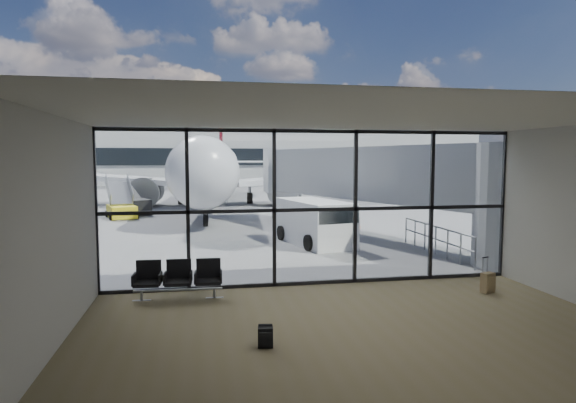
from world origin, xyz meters
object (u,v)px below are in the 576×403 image
object	(u,v)px
belt_loader	(134,205)
suitcase	(488,282)
service_van	(316,222)
mobile_stairs	(121,209)
seating_row	(178,277)
backpack	(265,337)
airliner	(216,168)

from	to	relation	value
belt_loader	suitcase	bearing A→B (deg)	-85.32
service_van	mobile_stairs	bearing A→B (deg)	117.73
suitcase	service_van	bearing A→B (deg)	88.03
seating_row	mobile_stairs	xyz separation A→B (m)	(-4.25, 18.49, -0.03)
belt_loader	mobile_stairs	xyz separation A→B (m)	(-0.50, -1.90, -0.08)
seating_row	belt_loader	distance (m)	20.73
suitcase	service_van	distance (m)	8.79
backpack	mobile_stairs	world-z (taller)	mobile_stairs
backpack	belt_loader	bearing A→B (deg)	110.34
backpack	mobile_stairs	bearing A→B (deg)	112.61
service_van	belt_loader	world-z (taller)	service_van
seating_row	airliner	world-z (taller)	airliner
mobile_stairs	seating_row	bearing A→B (deg)	-94.34
service_van	belt_loader	xyz separation A→B (m)	(-9.22, 13.13, -0.36)
seating_row	airliner	bearing A→B (deg)	88.75
airliner	mobile_stairs	size ratio (longest dim) A/B	10.95
seating_row	service_van	distance (m)	9.10
service_van	backpack	bearing A→B (deg)	-121.61
airliner	mobile_stairs	xyz separation A→B (m)	(-6.17, -9.39, -2.39)
backpack	service_van	size ratio (longest dim) A/B	0.09
backpack	service_van	world-z (taller)	service_van
seating_row	suitcase	xyz separation A→B (m)	(8.29, -1.03, -0.26)
airliner	belt_loader	size ratio (longest dim) A/B	9.11
airliner	suitcase	bearing A→B (deg)	-73.38
seating_row	mobile_stairs	bearing A→B (deg)	105.62
service_van	belt_loader	bearing A→B (deg)	111.94
seating_row	belt_loader	world-z (taller)	belt_loader
suitcase	belt_loader	size ratio (longest dim) A/B	0.24
suitcase	airliner	size ratio (longest dim) A/B	0.03
seating_row	belt_loader	size ratio (longest dim) A/B	0.56
suitcase	airliner	xyz separation A→B (m)	(-6.37, 28.92, 2.62)
seating_row	backpack	distance (m)	4.15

